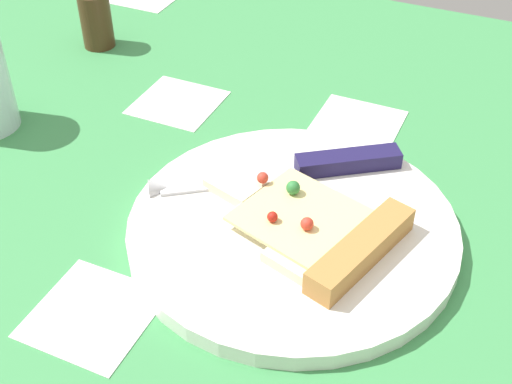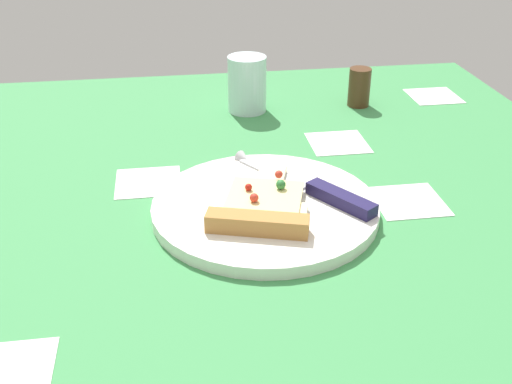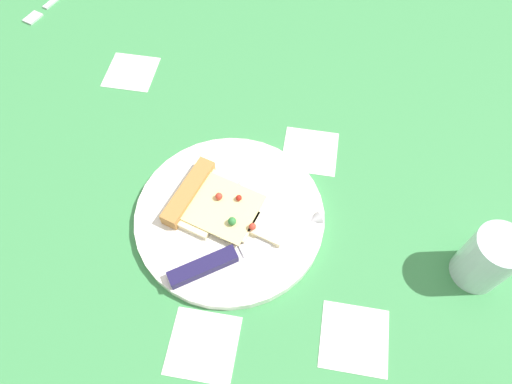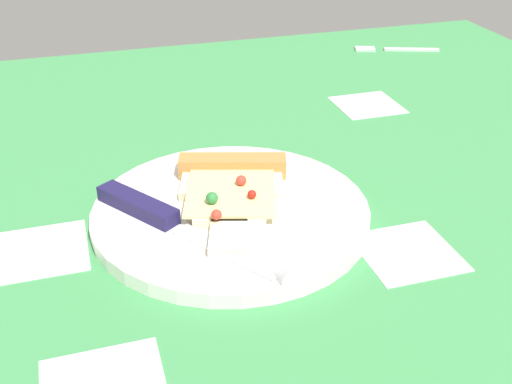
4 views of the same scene
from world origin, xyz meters
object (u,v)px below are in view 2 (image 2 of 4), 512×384
knife (314,188)px  pepper_shaker (359,87)px  pizza_slice (262,207)px  drinking_glass (247,84)px  plate (265,208)px

knife → pepper_shaker: size_ratio=3.02×
pizza_slice → drinking_glass: drinking_glass is taller
pepper_shaker → knife: bearing=-25.5°
plate → pepper_shaker: bearing=147.3°
plate → pepper_shaker: pepper_shaker is taller
plate → pizza_slice: pizza_slice is taller
knife → pepper_shaker: bearing=29.7°
plate → knife: size_ratio=1.38×
plate → drinking_glass: 36.64cm
pizza_slice → drinking_glass: (-38.78, 3.39, 2.54)cm
plate → pepper_shaker: (-35.90, 23.03, 2.67)cm
pizza_slice → knife: (-4.18, 7.44, -0.19)cm
plate → drinking_glass: bearing=175.8°
pizza_slice → plate: bearing=90.2°
plate → pizza_slice: (2.47, -0.74, 1.58)cm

